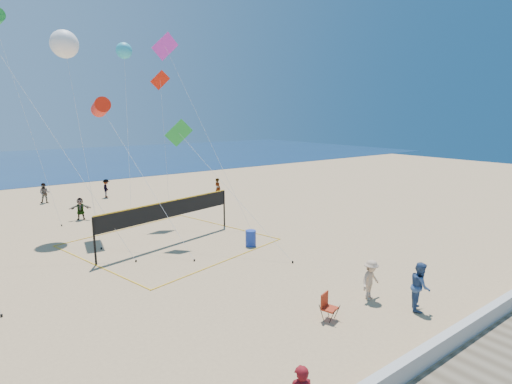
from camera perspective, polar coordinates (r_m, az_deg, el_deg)
ground at (r=12.82m, az=0.97°, el=-22.94°), size 120.00×120.00×0.00m
ocean at (r=71.07m, az=-31.41°, el=3.51°), size 140.00×50.00×0.03m
bystander_a at (r=16.38m, az=22.39°, el=-12.31°), size 1.13×1.09×1.83m
bystander_b at (r=16.66m, az=16.07°, el=-11.94°), size 1.09×0.71×1.59m
far_person_1 at (r=30.33m, az=-23.80°, el=-2.20°), size 1.50×0.91×1.54m
far_person_2 at (r=34.91m, az=-5.48°, el=0.52°), size 0.47×0.69×1.81m
far_person_3 at (r=37.35m, az=-27.96°, el=-0.14°), size 0.98×0.87×1.67m
far_person_4 at (r=37.69m, az=-20.60°, el=0.50°), size 0.99×1.21×1.63m
camp_chair at (r=14.90m, az=10.14°, el=-15.58°), size 0.64×0.74×1.07m
trash_barrel at (r=22.32m, az=-0.76°, el=-6.60°), size 0.63×0.63×0.87m
volleyball_net at (r=23.01m, az=-12.37°, el=-3.12°), size 10.98×10.87×2.44m
kite_2 at (r=25.73m, az=-21.30°, el=11.20°), size 2.43×8.97×8.21m
kite_4 at (r=22.72m, az=-10.16°, el=7.39°), size 3.34×7.17×6.97m
kite_5 at (r=29.01m, az=-12.29°, el=18.57°), size 3.14×7.17×12.69m
kite_6 at (r=28.16m, az=-25.70°, el=18.50°), size 1.77×6.55×12.21m
kite_7 at (r=33.40m, az=-18.34°, el=18.61°), size 3.05×6.84×12.56m
kite_9 at (r=36.38m, az=-13.47°, el=14.45°), size 2.06×3.94×11.00m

